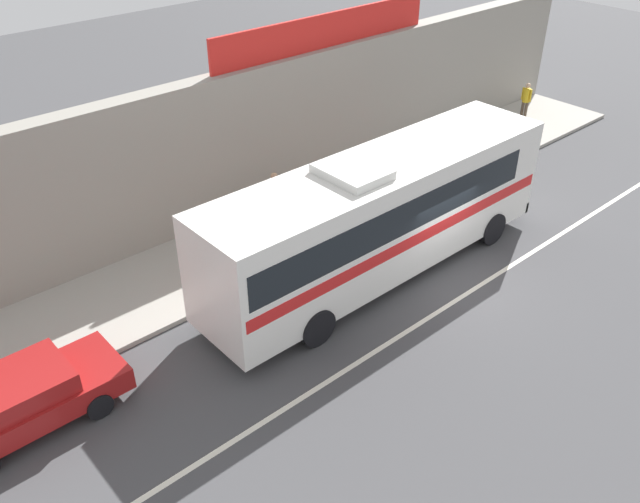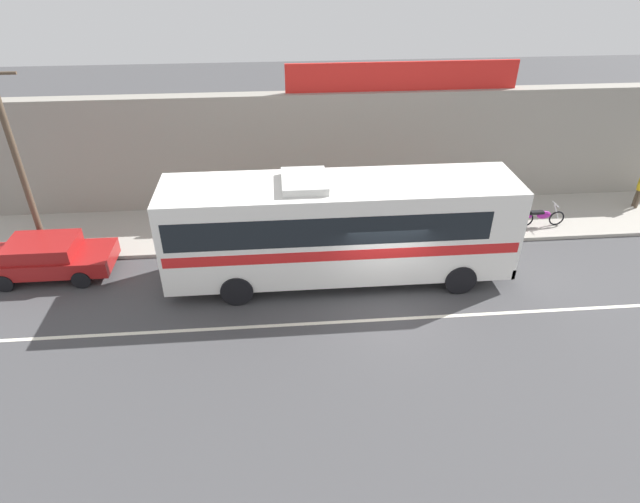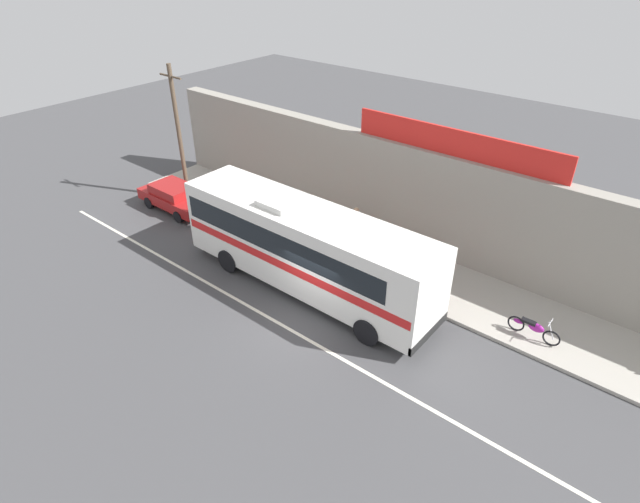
{
  "view_description": "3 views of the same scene",
  "coord_description": "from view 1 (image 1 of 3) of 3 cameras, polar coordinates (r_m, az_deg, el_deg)",
  "views": [
    {
      "loc": [
        -13.24,
        -9.34,
        11.21
      ],
      "look_at": [
        -3.19,
        2.04,
        1.34
      ],
      "focal_mm": 37.34,
      "sensor_mm": 36.0,
      "label": 1
    },
    {
      "loc": [
        -3.23,
        -13.2,
        10.43
      ],
      "look_at": [
        -2.0,
        1.33,
        1.25
      ],
      "focal_mm": 29.45,
      "sensor_mm": 36.0,
      "label": 2
    },
    {
      "loc": [
        9.98,
        -11.33,
        12.59
      ],
      "look_at": [
        -1.17,
        2.31,
        1.48
      ],
      "focal_mm": 28.69,
      "sensor_mm": 36.0,
      "label": 3
    }
  ],
  "objects": [
    {
      "name": "ground_plane",
      "position": [
        19.7,
        10.96,
        -2.33
      ],
      "size": [
        70.0,
        70.0,
        0.0
      ],
      "primitive_type": "plane",
      "color": "#444447"
    },
    {
      "name": "pedestrian_by_curb",
      "position": [
        21.42,
        -3.89,
        4.99
      ],
      "size": [
        0.3,
        0.48,
        1.75
      ],
      "color": "black",
      "rests_on": "sidewalk_slab"
    },
    {
      "name": "road_center_stripe",
      "position": [
        19.33,
        12.79,
        -3.33
      ],
      "size": [
        30.0,
        0.14,
        0.01
      ],
      "primitive_type": "cube",
      "color": "silver",
      "rests_on": "ground_plane"
    },
    {
      "name": "storefront_billboard",
      "position": [
        23.18,
        0.5,
        18.41
      ],
      "size": [
        9.17,
        0.12,
        1.1
      ],
      "primitive_type": "cube",
      "color": "red",
      "rests_on": "storefront_facade"
    },
    {
      "name": "motorcycle_green",
      "position": [
        26.65,
        13.57,
        8.57
      ],
      "size": [
        1.89,
        0.56,
        0.94
      ],
      "color": "black",
      "rests_on": "sidewalk_slab"
    },
    {
      "name": "sidewalk_slab",
      "position": [
        22.6,
        0.77,
        3.51
      ],
      "size": [
        30.0,
        3.6,
        0.14
      ],
      "primitive_type": "cube",
      "color": "#A8A399",
      "rests_on": "ground_plane"
    },
    {
      "name": "parked_car",
      "position": [
        16.0,
        -24.1,
        -11.47
      ],
      "size": [
        4.29,
        1.87,
        1.37
      ],
      "color": "maroon",
      "rests_on": "ground_plane"
    },
    {
      "name": "intercity_bus",
      "position": [
        18.54,
        5.01,
        3.36
      ],
      "size": [
        11.36,
        2.69,
        3.78
      ],
      "color": "white",
      "rests_on": "ground_plane"
    },
    {
      "name": "pedestrian_near_shop",
      "position": [
        30.87,
        17.24,
        12.42
      ],
      "size": [
        0.3,
        0.48,
        1.61
      ],
      "color": "brown",
      "rests_on": "sidewalk_slab"
    },
    {
      "name": "storefront_facade",
      "position": [
        23.05,
        -2.84,
        10.54
      ],
      "size": [
        30.0,
        0.7,
        4.8
      ],
      "primitive_type": "cube",
      "color": "gray",
      "rests_on": "ground_plane"
    },
    {
      "name": "motorcycle_orange",
      "position": [
        23.53,
        7.51,
        5.86
      ],
      "size": [
        1.84,
        0.56,
        0.94
      ],
      "color": "black",
      "rests_on": "sidewalk_slab"
    }
  ]
}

